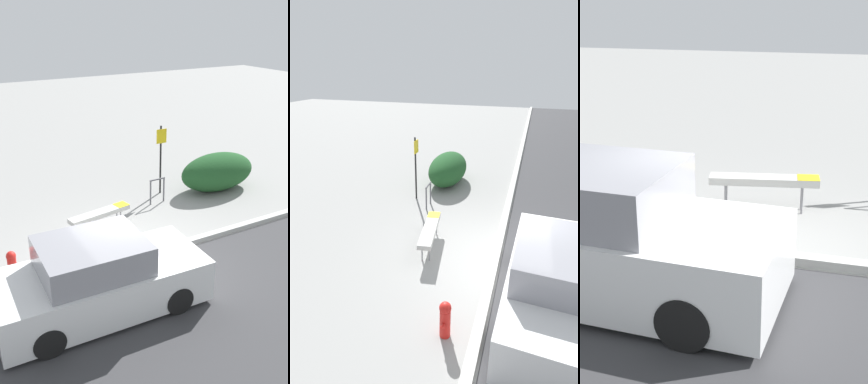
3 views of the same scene
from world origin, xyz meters
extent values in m
plane|color=gray|center=(0.00, 0.00, 0.00)|extent=(60.00, 60.00, 0.00)
cube|color=#B7B7B2|center=(0.00, 0.00, 0.07)|extent=(60.00, 0.20, 0.13)
cylinder|color=gray|center=(-0.72, 1.59, 0.24)|extent=(0.04, 0.04, 0.48)
cylinder|color=gray|center=(0.53, 1.81, 0.24)|extent=(0.04, 0.04, 0.48)
cylinder|color=gray|center=(-0.76, 1.78, 0.24)|extent=(0.04, 0.04, 0.48)
cylinder|color=gray|center=(0.50, 1.99, 0.24)|extent=(0.04, 0.04, 0.48)
cube|color=#B2B2AD|center=(-0.11, 1.79, 0.54)|extent=(1.85, 0.65, 0.13)
cube|color=yellow|center=(0.61, 1.91, 0.61)|extent=(0.41, 0.39, 0.01)
cylinder|color=#515156|center=(2.00, 2.65, 0.40)|extent=(0.05, 0.05, 0.80)
cylinder|color=#515156|center=(2.50, 2.67, 0.40)|extent=(0.05, 0.05, 0.80)
cylinder|color=#515156|center=(2.25, 2.66, 0.80)|extent=(0.55, 0.07, 0.05)
cylinder|color=black|center=(2.76, 3.31, 1.15)|extent=(0.06, 0.06, 2.30)
cube|color=yellow|center=(2.76, 3.27, 1.97)|extent=(0.36, 0.02, 0.46)
cylinder|color=red|center=(-2.79, 0.57, 0.30)|extent=(0.20, 0.20, 0.60)
sphere|color=red|center=(-2.79, 0.57, 0.66)|extent=(0.22, 0.22, 0.22)
cylinder|color=red|center=(-2.93, 0.57, 0.36)|extent=(0.08, 0.07, 0.07)
cylinder|color=red|center=(-2.65, 0.57, 0.36)|extent=(0.08, 0.07, 0.07)
ellipsoid|color=#1E4C23|center=(4.60, 2.63, 0.64)|extent=(2.77, 1.42, 1.28)
cylinder|color=black|center=(-0.07, -0.53, 0.30)|extent=(0.61, 0.21, 0.60)
cylinder|color=black|center=(-0.14, -2.16, 0.30)|extent=(0.61, 0.21, 0.60)
cylinder|color=black|center=(-2.72, -0.41, 0.30)|extent=(0.61, 0.21, 0.60)
cylinder|color=black|center=(-2.79, -2.05, 0.30)|extent=(0.61, 0.21, 0.60)
cube|color=white|center=(-1.43, -1.29, 0.55)|extent=(4.34, 1.96, 0.90)
cube|color=gray|center=(-1.60, -1.28, 1.29)|extent=(2.12, 1.69, 0.63)
camera|label=1|loc=(-4.21, -7.97, 5.66)|focal=40.00mm
camera|label=2|loc=(-6.69, -0.51, 4.62)|focal=28.00mm
camera|label=3|loc=(1.46, -6.52, 3.38)|focal=50.00mm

